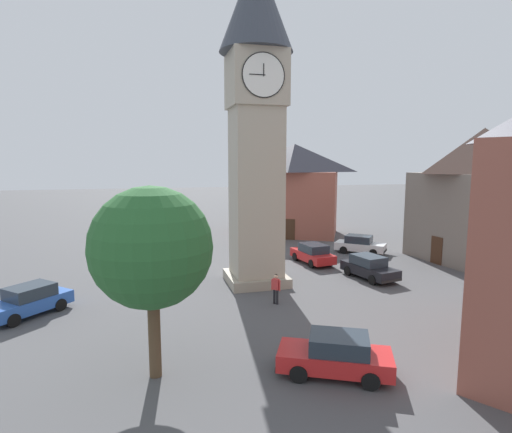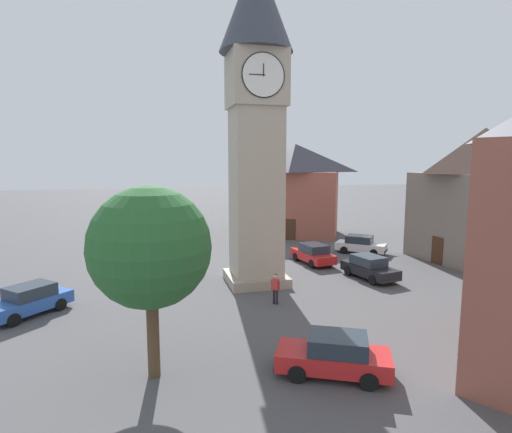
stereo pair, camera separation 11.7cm
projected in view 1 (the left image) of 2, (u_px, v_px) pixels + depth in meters
name	position (u px, v px, depth m)	size (l,w,h in m)	color
ground_plane	(256.00, 283.00, 26.54)	(200.00, 200.00, 0.00)	#4C4C4F
clock_tower	(256.00, 95.00, 24.97)	(4.46, 4.46, 20.21)	gray
car_blue_kerb	(28.00, 301.00, 20.83)	(4.08, 4.14, 1.53)	#2D5BB7
car_silver_kerb	(336.00, 355.00, 14.99)	(4.45, 3.33, 1.53)	red
car_red_corner	(313.00, 254.00, 31.48)	(2.30, 4.34, 1.53)	red
car_white_side	(169.00, 259.00, 29.67)	(2.00, 4.22, 1.53)	silver
car_black_far	(369.00, 267.00, 27.45)	(2.47, 4.38, 1.53)	black
car_green_alley	(360.00, 244.00, 34.99)	(4.22, 3.98, 1.53)	white
pedestrian	(276.00, 286.00, 22.45)	(0.42, 0.43, 1.69)	black
tree	(152.00, 248.00, 14.38)	(4.33, 4.33, 6.95)	brown
building_shop_left	(294.00, 189.00, 43.57)	(11.26, 10.20, 9.60)	#995142
building_corner_back	(480.00, 194.00, 32.07)	(9.07, 8.79, 10.33)	slate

